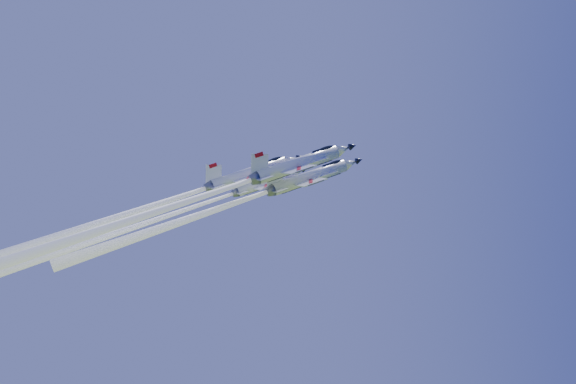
{
  "coord_description": "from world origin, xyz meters",
  "views": [
    {
      "loc": [
        -0.59,
        -99.53,
        58.96
      ],
      "look_at": [
        0.0,
        0.0,
        84.7
      ],
      "focal_mm": 40.0,
      "sensor_mm": 36.0,
      "label": 1
    }
  ],
  "objects_px": {
    "jet_lead": "(228,205)",
    "jet_slot": "(157,204)",
    "jet_right": "(163,210)",
    "jet_left": "(158,219)"
  },
  "relations": [
    {
      "from": "jet_right",
      "to": "jet_slot",
      "type": "bearing_deg",
      "value": 176.9
    },
    {
      "from": "jet_lead",
      "to": "jet_right",
      "type": "bearing_deg",
      "value": -60.75
    },
    {
      "from": "jet_lead",
      "to": "jet_slot",
      "type": "relative_size",
      "value": 1.01
    },
    {
      "from": "jet_left",
      "to": "jet_slot",
      "type": "xyz_separation_m",
      "value": [
        1.32,
        -7.56,
        0.67
      ]
    },
    {
      "from": "jet_left",
      "to": "jet_right",
      "type": "height_order",
      "value": "jet_right"
    },
    {
      "from": "jet_lead",
      "to": "jet_slot",
      "type": "xyz_separation_m",
      "value": [
        -10.27,
        -4.6,
        -0.94
      ]
    },
    {
      "from": "jet_lead",
      "to": "jet_slot",
      "type": "height_order",
      "value": "jet_lead"
    },
    {
      "from": "jet_lead",
      "to": "jet_right",
      "type": "distance_m",
      "value": 13.61
    },
    {
      "from": "jet_right",
      "to": "jet_slot",
      "type": "xyz_separation_m",
      "value": [
        -1.91,
        5.69,
        2.13
      ]
    },
    {
      "from": "jet_slot",
      "to": "jet_right",
      "type": "bearing_deg",
      "value": -3.1
    }
  ]
}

